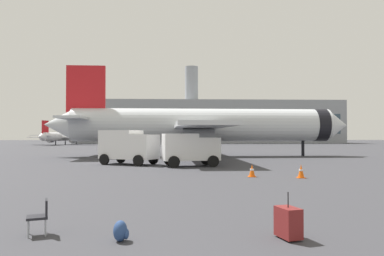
% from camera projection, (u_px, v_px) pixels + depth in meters
% --- Properties ---
extents(airplane_at_gate, '(35.68, 32.11, 10.50)m').
position_uv_depth(airplane_at_gate, '(201.00, 125.00, 42.53)').
color(airplane_at_gate, silver).
rests_on(airplane_at_gate, ground).
extents(airplane_taxiing, '(18.97, 20.84, 6.19)m').
position_uv_depth(airplane_taxiing, '(63.00, 137.00, 97.29)').
color(airplane_taxiing, white).
rests_on(airplane_taxiing, ground).
extents(service_truck, '(5.27, 4.20, 2.90)m').
position_uv_depth(service_truck, '(128.00, 145.00, 30.65)').
color(service_truck, white).
rests_on(service_truck, ground).
extents(cargo_van, '(4.68, 2.98, 2.60)m').
position_uv_depth(cargo_van, '(190.00, 148.00, 28.79)').
color(cargo_van, white).
rests_on(cargo_van, ground).
extents(safety_cone_near, '(0.44, 0.44, 0.75)m').
position_uv_depth(safety_cone_near, '(252.00, 171.00, 21.44)').
color(safety_cone_near, '#F2590C').
rests_on(safety_cone_near, ground).
extents(safety_cone_mid, '(0.44, 0.44, 0.79)m').
position_uv_depth(safety_cone_mid, '(301.00, 171.00, 20.86)').
color(safety_cone_mid, '#F2590C').
rests_on(safety_cone_mid, ground).
extents(rolling_suitcase, '(0.56, 0.73, 1.10)m').
position_uv_depth(rolling_suitcase, '(288.00, 222.00, 8.56)').
color(rolling_suitcase, maroon).
rests_on(rolling_suitcase, ground).
extents(traveller_backpack, '(0.36, 0.40, 0.48)m').
position_uv_depth(traveller_backpack, '(121.00, 231.00, 8.36)').
color(traveller_backpack, navy).
rests_on(traveller_backpack, ground).
extents(gate_chair, '(0.62, 0.62, 0.86)m').
position_uv_depth(gate_chair, '(40.00, 215.00, 8.90)').
color(gate_chair, black).
rests_on(gate_chair, ground).
extents(terminal_building, '(84.73, 21.47, 25.61)m').
position_uv_depth(terminal_building, '(208.00, 122.00, 121.82)').
color(terminal_building, gray).
rests_on(terminal_building, ground).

